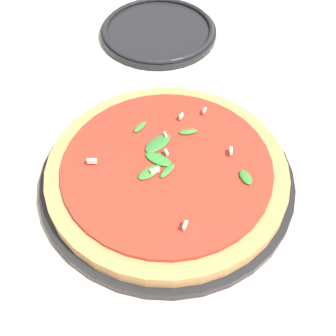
{
  "coord_description": "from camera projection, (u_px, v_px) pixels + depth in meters",
  "views": [
    {
      "loc": [
        0.36,
        -0.02,
        0.5
      ],
      "look_at": [
        -0.03,
        0.0,
        0.03
      ],
      "focal_mm": 50.0,
      "sensor_mm": 36.0,
      "label": 1
    }
  ],
  "objects": [
    {
      "name": "pizza_arugula_main",
      "position": [
        168.0,
        174.0,
        0.62
      ],
      "size": [
        0.34,
        0.34,
        0.05
      ],
      "color": "black",
      "rests_on": "ground_plane"
    },
    {
      "name": "ground_plane",
      "position": [
        168.0,
        198.0,
        0.62
      ],
      "size": [
        6.0,
        6.0,
        0.0
      ],
      "primitive_type": "plane",
      "color": "beige"
    },
    {
      "name": "side_plate_white",
      "position": [
        160.0,
        31.0,
        0.84
      ],
      "size": [
        0.21,
        0.21,
        0.02
      ],
      "color": "black",
      "rests_on": "ground_plane"
    }
  ]
}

